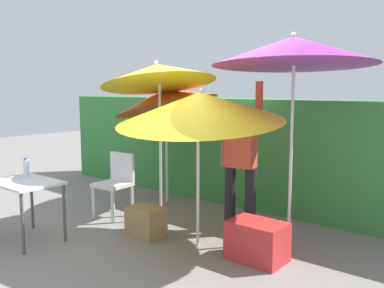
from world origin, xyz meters
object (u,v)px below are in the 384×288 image
object	(u,v)px
chair_plastic	(116,180)
bottle_water	(26,168)
umbrella_rainbow	(165,98)
umbrella_orange	(158,74)
umbrella_navy	(294,51)
folding_table	(26,188)
cooler_box	(257,241)
umbrella_yellow	(200,107)
crate_cardboard	(146,222)
person_vendor	(241,158)

from	to	relation	value
chair_plastic	bottle_water	distance (m)	1.26
umbrella_rainbow	bottle_water	size ratio (longest dim) A/B	8.40
umbrella_orange	umbrella_navy	bearing A→B (deg)	11.55
chair_plastic	umbrella_orange	bearing A→B (deg)	20.42
umbrella_rainbow	folding_table	world-z (taller)	umbrella_rainbow
chair_plastic	cooler_box	xyz separation A→B (m)	(2.35, -0.09, -0.30)
umbrella_rainbow	umbrella_yellow	world-z (taller)	umbrella_rainbow
umbrella_rainbow	crate_cardboard	world-z (taller)	umbrella_rainbow
umbrella_rainbow	umbrella_navy	xyz separation A→B (m)	(2.32, -0.39, 0.55)
person_vendor	crate_cardboard	bearing A→B (deg)	-129.91
umbrella_yellow	folding_table	distance (m)	2.25
folding_table	umbrella_navy	bearing A→B (deg)	38.15
person_vendor	crate_cardboard	xyz separation A→B (m)	(-0.76, -0.91, -0.75)
person_vendor	bottle_water	xyz separation A→B (m)	(-1.95, -1.77, -0.11)
cooler_box	chair_plastic	bearing A→B (deg)	177.78
folding_table	bottle_water	bearing A→B (deg)	149.45
umbrella_navy	bottle_water	bearing A→B (deg)	-145.90
bottle_water	umbrella_navy	bearing A→B (deg)	34.10
umbrella_orange	bottle_water	bearing A→B (deg)	-121.68
umbrella_orange	person_vendor	xyz separation A→B (m)	(1.08, 0.35, -1.04)
umbrella_rainbow	umbrella_orange	xyz separation A→B (m)	(0.58, -0.75, 0.33)
chair_plastic	bottle_water	bearing A→B (deg)	-102.22
umbrella_rainbow	umbrella_yellow	bearing A→B (deg)	-35.45
crate_cardboard	folding_table	size ratio (longest dim) A/B	0.54
chair_plastic	folding_table	size ratio (longest dim) A/B	1.11
umbrella_yellow	crate_cardboard	bearing A→B (deg)	-165.84
bottle_water	umbrella_rainbow	bearing A→B (deg)	82.20
chair_plastic	crate_cardboard	size ratio (longest dim) A/B	2.05
person_vendor	cooler_box	size ratio (longest dim) A/B	3.21
umbrella_orange	person_vendor	size ratio (longest dim) A/B	1.22
chair_plastic	cooler_box	size ratio (longest dim) A/B	1.52
umbrella_navy	umbrella_yellow	bearing A→B (deg)	-134.91
umbrella_rainbow	chair_plastic	world-z (taller)	umbrella_rainbow
person_vendor	cooler_box	xyz separation A→B (m)	(0.66, -0.68, -0.73)
umbrella_yellow	chair_plastic	size ratio (longest dim) A/B	2.14
umbrella_yellow	umbrella_orange	bearing A→B (deg)	159.27
folding_table	crate_cardboard	bearing A→B (deg)	45.01
umbrella_yellow	umbrella_navy	world-z (taller)	umbrella_navy
person_vendor	chair_plastic	bearing A→B (deg)	-160.98
folding_table	bottle_water	world-z (taller)	bottle_water
umbrella_orange	folding_table	world-z (taller)	umbrella_orange
chair_plastic	crate_cardboard	xyz separation A→B (m)	(0.93, -0.33, -0.33)
umbrella_navy	person_vendor	bearing A→B (deg)	-179.79
folding_table	person_vendor	bearing A→B (deg)	47.35
umbrella_yellow	umbrella_navy	xyz separation A→B (m)	(0.74, 0.74, 0.61)
umbrella_rainbow	crate_cardboard	distance (m)	2.16
person_vendor	umbrella_yellow	bearing A→B (deg)	-95.21
umbrella_yellow	person_vendor	bearing A→B (deg)	84.79
person_vendor	folding_table	bearing A→B (deg)	-132.65
umbrella_orange	umbrella_navy	world-z (taller)	umbrella_navy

